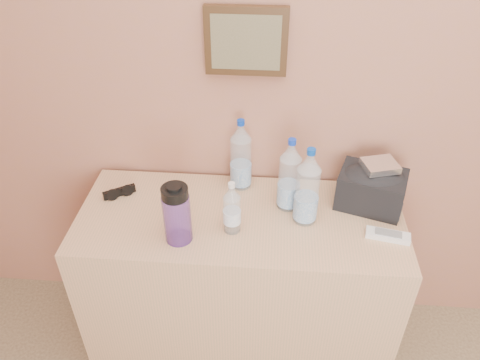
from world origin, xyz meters
name	(u,v)px	position (x,y,z in m)	size (l,w,h in m)	color
picture_frame	(246,41)	(-0.47, 1.98, 1.40)	(0.30, 0.03, 0.25)	#382311
dresser	(240,285)	(-0.47, 1.71, 0.40)	(1.28, 0.53, 0.80)	tan
pet_large_b	(241,158)	(-0.49, 1.92, 0.94)	(0.08, 0.08, 0.31)	white
pet_large_c	(289,178)	(-0.29, 1.80, 0.93)	(0.08, 0.08, 0.31)	silver
pet_large_d	(307,190)	(-0.22, 1.72, 0.94)	(0.09, 0.09, 0.32)	silver
pet_small	(232,210)	(-0.50, 1.64, 0.89)	(0.06, 0.06, 0.22)	silver
nalgene_bottle	(177,213)	(-0.69, 1.57, 0.92)	(0.10, 0.10, 0.24)	#5A3092
sunglasses	(119,192)	(-0.98, 1.81, 0.81)	(0.13, 0.05, 0.03)	black
ac_remote	(388,235)	(0.08, 1.64, 0.81)	(0.16, 0.05, 0.02)	silver
toiletry_bag	(371,187)	(0.04, 1.83, 0.88)	(0.25, 0.18, 0.17)	black
foil_packet	(380,166)	(0.05, 1.84, 0.98)	(0.13, 0.11, 0.03)	white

